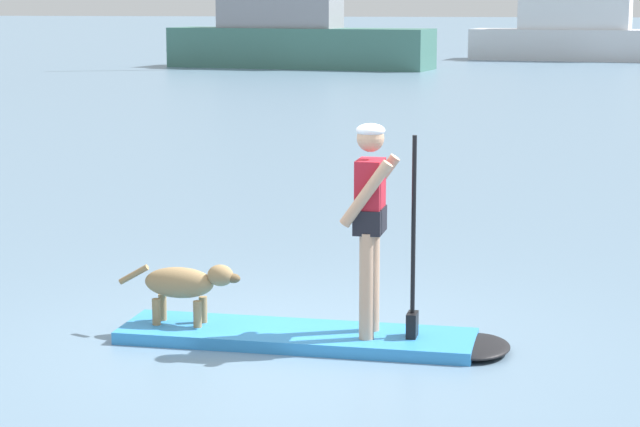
{
  "coord_description": "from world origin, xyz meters",
  "views": [
    {
      "loc": [
        2.05,
        -9.46,
        2.76
      ],
      "look_at": [
        0.0,
        1.0,
        0.9
      ],
      "focal_mm": 68.5,
      "sensor_mm": 36.0,
      "label": 1
    }
  ],
  "objects_px": {
    "moored_boat_far_starboard": "(295,37)",
    "moored_boat_starboard": "(587,33)",
    "person_paddler": "(372,213)",
    "paddleboard": "(323,338)",
    "dog": "(185,284)"
  },
  "relations": [
    {
      "from": "moored_boat_starboard",
      "to": "person_paddler",
      "type": "bearing_deg",
      "value": -93.06
    },
    {
      "from": "paddleboard",
      "to": "person_paddler",
      "type": "bearing_deg",
      "value": -1.0
    },
    {
      "from": "person_paddler",
      "to": "paddleboard",
      "type": "bearing_deg",
      "value": 179.0
    },
    {
      "from": "moored_boat_far_starboard",
      "to": "dog",
      "type": "bearing_deg",
      "value": -79.04
    },
    {
      "from": "paddleboard",
      "to": "person_paddler",
      "type": "distance_m",
      "value": 1.12
    },
    {
      "from": "paddleboard",
      "to": "person_paddler",
      "type": "height_order",
      "value": "person_paddler"
    },
    {
      "from": "person_paddler",
      "to": "moored_boat_starboard",
      "type": "relative_size",
      "value": 0.15
    },
    {
      "from": "person_paddler",
      "to": "moored_boat_far_starboard",
      "type": "height_order",
      "value": "moored_boat_far_starboard"
    },
    {
      "from": "paddleboard",
      "to": "moored_boat_far_starboard",
      "type": "relative_size",
      "value": 0.27
    },
    {
      "from": "person_paddler",
      "to": "moored_boat_far_starboard",
      "type": "relative_size",
      "value": 0.15
    },
    {
      "from": "paddleboard",
      "to": "moored_boat_far_starboard",
      "type": "bearing_deg",
      "value": 102.56
    },
    {
      "from": "paddleboard",
      "to": "dog",
      "type": "distance_m",
      "value": 1.24
    },
    {
      "from": "moored_boat_far_starboard",
      "to": "moored_boat_starboard",
      "type": "bearing_deg",
      "value": 36.45
    },
    {
      "from": "person_paddler",
      "to": "moored_boat_starboard",
      "type": "xyz_separation_m",
      "value": [
        2.63,
        49.03,
        0.17
      ]
    },
    {
      "from": "dog",
      "to": "person_paddler",
      "type": "bearing_deg",
      "value": -1.0
    }
  ]
}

